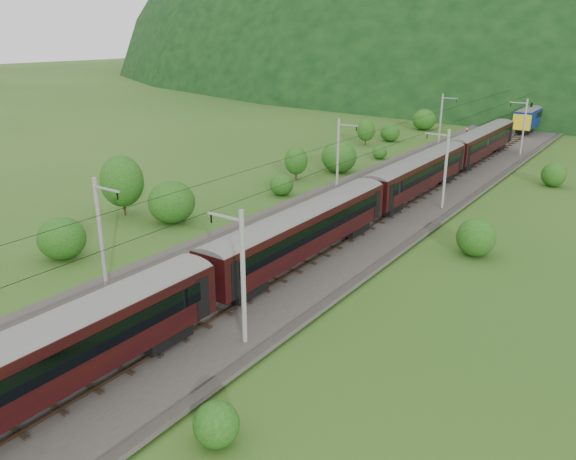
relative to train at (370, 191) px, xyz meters
The scene contains 14 objects.
ground 23.40m from the train, 95.95° to the right, with size 600.00×600.00×0.00m, color #284F18.
railbed 13.65m from the train, 100.45° to the right, with size 14.00×220.00×0.30m, color #38332D.
track_left 14.22m from the train, 110.24° to the right, with size 2.40×220.00×0.27m.
track_right 13.39m from the train, 90.00° to the right, with size 2.40×220.00×0.27m.
catenary_left 12.42m from the train, 133.49° to the left, with size 2.54×192.28×8.00m.
catenary_right 9.77m from the train, 67.50° to the left, with size 2.54×192.28×8.00m.
overhead_wires 13.72m from the train, 100.45° to the right, with size 4.83×198.00×0.03m.
mountain_ridge 302.84m from the train, 113.84° to the left, with size 336.00×280.00×132.00m, color black.
train is the anchor object (origin of this frame).
hazard_post_near 4.30m from the train, 141.87° to the left, with size 0.18×0.18×1.69m, color red.
hazard_post_far 31.02m from the train, 93.47° to the left, with size 0.17×0.17×1.61m, color red.
signal 46.93m from the train, 97.39° to the left, with size 0.24×0.24×2.19m.
vegetation_left 17.60m from the train, 169.95° to the right, with size 12.77×147.97×6.06m.
vegetation_right 17.90m from the train, 55.06° to the right, with size 5.64×92.08×2.83m.
Camera 1 is at (24.56, -22.03, 17.28)m, focal length 35.00 mm.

